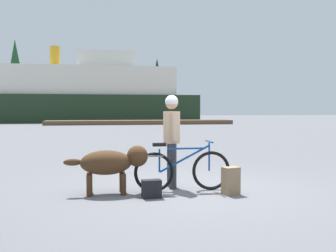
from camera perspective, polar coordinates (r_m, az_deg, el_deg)
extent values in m
plane|color=slate|center=(7.33, 3.62, -9.31)|extent=(160.00, 160.00, 0.00)
torus|color=black|center=(7.25, 6.38, -6.54)|extent=(0.72, 0.06, 0.72)
torus|color=black|center=(7.01, -2.08, -6.84)|extent=(0.72, 0.06, 0.72)
cube|color=navy|center=(7.07, 2.62, -3.33)|extent=(0.69, 0.03, 0.03)
cube|color=navy|center=(7.08, 2.46, -4.82)|extent=(0.93, 0.03, 0.49)
cylinder|color=navy|center=(7.00, -1.27, -5.12)|extent=(0.03, 0.03, 0.42)
cylinder|color=navy|center=(7.20, 6.09, -4.51)|extent=(0.03, 0.03, 0.52)
cube|color=black|center=(6.96, -1.27, -2.75)|extent=(0.24, 0.10, 0.06)
cylinder|color=navy|center=(7.17, 6.10, -2.29)|extent=(0.03, 0.44, 0.03)
cube|color=slate|center=(6.97, -2.25, -4.41)|extent=(0.36, 0.14, 0.02)
cylinder|color=#333338|center=(7.53, 0.38, -5.70)|extent=(0.14, 0.14, 0.85)
cylinder|color=#333338|center=(7.31, 0.71, -5.94)|extent=(0.14, 0.14, 0.85)
cylinder|color=#D8B28C|center=(7.35, 0.55, -0.19)|extent=(0.32, 0.32, 0.60)
cylinder|color=#D8B28C|center=(7.56, 0.22, 0.15)|extent=(0.09, 0.09, 0.53)
cylinder|color=#D8B28C|center=(7.13, 0.89, 0.01)|extent=(0.09, 0.09, 0.53)
sphere|color=tan|center=(7.34, 0.55, 3.37)|extent=(0.23, 0.23, 0.23)
sphere|color=white|center=(7.34, 0.55, 3.61)|extent=(0.25, 0.25, 0.25)
ellipsoid|color=#472D19|center=(6.93, -9.11, -5.34)|extent=(0.91, 0.51, 0.43)
sphere|color=#472D19|center=(6.95, -4.54, -4.44)|extent=(0.38, 0.38, 0.38)
ellipsoid|color=#472D19|center=(6.94, -13.87, -5.21)|extent=(0.32, 0.12, 0.12)
cylinder|color=#472D19|center=(7.14, -6.77, -8.13)|extent=(0.10, 0.10, 0.37)
cylinder|color=#472D19|center=(6.87, -6.60, -8.56)|extent=(0.10, 0.10, 0.37)
cylinder|color=#472D19|center=(7.13, -11.47, -8.19)|extent=(0.10, 0.10, 0.37)
cylinder|color=#472D19|center=(6.85, -11.50, -8.62)|extent=(0.10, 0.10, 0.37)
cube|color=#8C7251|center=(6.95, 9.23, -7.97)|extent=(0.33, 0.27, 0.48)
cube|color=black|center=(6.62, -2.44, -9.23)|extent=(0.33, 0.20, 0.31)
cube|color=brown|center=(37.93, -4.10, 0.55)|extent=(18.04, 2.76, 0.40)
cube|color=#1E331E|center=(46.41, -12.36, 2.52)|extent=(26.17, 7.85, 3.08)
cube|color=silver|center=(46.52, -12.40, 6.39)|extent=(20.94, 6.59, 3.20)
cube|color=silver|center=(46.76, -9.18, 9.47)|extent=(6.28, 4.71, 1.80)
cylinder|color=#BF8C19|center=(46.99, -16.32, 9.73)|extent=(1.10, 1.10, 2.40)
cylinder|color=#4C331E|center=(59.69, -21.48, 2.13)|extent=(0.31, 0.31, 2.54)
cone|color=#1E4C28|center=(59.94, -21.57, 7.61)|extent=(3.15, 3.15, 8.90)
cylinder|color=#4C331E|center=(57.57, -10.78, 2.27)|extent=(0.44, 0.44, 2.58)
cone|color=#19471E|center=(57.72, -10.81, 6.58)|extent=(3.02, 3.02, 6.10)
cylinder|color=#4C331E|center=(60.95, -1.62, 2.19)|extent=(0.37, 0.37, 2.28)
cone|color=#143819|center=(61.10, -1.63, 6.61)|extent=(2.84, 2.84, 7.13)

